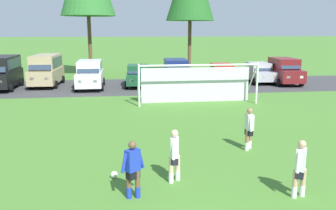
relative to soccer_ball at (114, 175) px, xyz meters
The scene contains 16 objects.
ground_plane 9.71m from the soccer_ball, 79.59° to the left, with size 400.00×400.00×0.00m, color #477A2D.
parking_lot_strip 18.04m from the soccer_ball, 84.42° to the left, with size 52.00×8.40×0.01m, color #3D3D3F.
soccer_ball is the anchor object (origin of this frame).
soccer_goal 12.10m from the soccer_ball, 65.98° to the left, with size 7.44×2.01×2.57m.
player_striker_near 5.52m from the soccer_ball, 21.83° to the left, with size 0.33×0.73×1.64m.
player_midfield_center 1.65m from the soccer_ball, 68.12° to the right, with size 0.69×0.44×1.64m.
player_defender_far 2.02m from the soccer_ball, 14.38° to the right, with size 0.38×0.73×1.64m.
player_winger_left 5.49m from the soccer_ball, 20.39° to the right, with size 0.55×0.61×1.64m.
parked_car_slot_far_left 20.02m from the soccer_ball, 116.56° to the left, with size 2.29×4.85×2.52m.
parked_car_slot_left 20.00m from the soccer_ball, 107.16° to the left, with size 2.28×4.84×2.52m.
parked_car_slot_center_left 17.57m from the soccer_ball, 97.41° to the left, with size 2.20×4.63×2.16m.
parked_car_slot_center 18.03m from the soccer_ball, 85.19° to the left, with size 2.18×4.27×1.72m.
parked_car_slot_center_right 18.36m from the soccer_ball, 75.50° to the left, with size 2.29×4.68×2.16m.
parked_car_slot_right 19.91m from the soccer_ball, 64.54° to the left, with size 2.25×4.31×1.72m.
parked_car_slot_far_right 22.22m from the soccer_ball, 57.19° to the left, with size 2.11×4.24×1.72m.
parked_car_slot_end 22.54m from the soccer_ball, 51.96° to the left, with size 2.37×4.72×2.16m.
Camera 1 is at (-1.36, -4.84, 4.56)m, focal length 37.25 mm.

